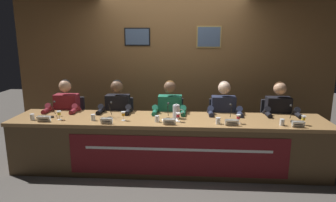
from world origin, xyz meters
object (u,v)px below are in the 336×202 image
(panelist_far_left, at_px, (65,112))
(juice_glass_far_right, at_px, (303,119))
(conference_table, at_px, (168,137))
(water_pitcher_central, at_px, (176,112))
(water_cup_far_left, at_px, (32,117))
(document_stack_center, at_px, (170,121))
(water_cup_center, at_px, (157,119))
(panelist_center, at_px, (170,114))
(microphone_far_right, at_px, (292,116))
(microphone_far_left, at_px, (53,112))
(nameplate_center, at_px, (169,122))
(panelist_left, at_px, (117,113))
(microphone_left, at_px, (110,113))
(chair_center, at_px, (170,127))
(juice_glass_left, at_px, (123,114))
(microphone_right, at_px, (231,115))
(water_cup_right, at_px, (218,121))
(water_cup_left, at_px, (93,118))
(juice_glass_far_left, at_px, (59,114))
(juice_glass_right, at_px, (238,117))
(chair_far_right, at_px, (274,130))
(nameplate_left, at_px, (106,121))
(nameplate_far_right, at_px, (298,124))
(nameplate_right, at_px, (232,122))
(chair_far_left, at_px, (71,125))
(panelist_right, at_px, (224,115))
(chair_left, at_px, (120,126))
(water_cup_far_right, at_px, (282,123))
(juice_glass_center, at_px, (178,116))
(chair_right, at_px, (222,129))
(panelist_far_right, at_px, (279,116))

(panelist_far_left, height_order, juice_glass_far_right, panelist_far_left)
(conference_table, distance_m, juice_glass_far_right, 1.80)
(conference_table, bearing_deg, water_pitcher_central, 52.68)
(water_cup_far_left, bearing_deg, document_stack_center, 2.26)
(panelist_far_left, distance_m, water_cup_center, 1.61)
(panelist_center, xyz_separation_m, microphone_far_right, (1.69, -0.42, 0.12))
(microphone_far_left, relative_size, nameplate_center, 1.30)
(juice_glass_far_right, relative_size, document_stack_center, 0.52)
(panelist_left, height_order, juice_glass_far_right, panelist_left)
(microphone_left, distance_m, chair_center, 1.09)
(conference_table, height_order, microphone_left, microphone_left)
(juice_glass_left, height_order, microphone_right, microphone_right)
(microphone_far_left, relative_size, water_cup_right, 2.54)
(water_cup_left, bearing_deg, water_pitcher_central, 9.69)
(juice_glass_far_left, bearing_deg, juice_glass_left, 1.53)
(juice_glass_right, height_order, chair_far_right, chair_far_right)
(nameplate_left, distance_m, juice_glass_right, 1.74)
(panelist_center, relative_size, nameplate_far_right, 7.91)
(water_cup_center, height_order, nameplate_right, water_cup_center)
(chair_far_left, relative_size, juice_glass_far_left, 7.20)
(chair_far_left, xyz_separation_m, panelist_left, (0.82, -0.20, 0.28))
(nameplate_right, distance_m, document_stack_center, 0.83)
(panelist_right, distance_m, water_cup_right, 0.62)
(microphone_far_left, height_order, document_stack_center, microphone_far_left)
(conference_table, distance_m, chair_far_right, 1.79)
(juice_glass_far_left, bearing_deg, panelist_left, 39.29)
(water_cup_left, distance_m, nameplate_center, 1.07)
(water_cup_right, height_order, chair_far_right, chair_far_right)
(chair_left, bearing_deg, water_cup_center, -47.92)
(conference_table, distance_m, panelist_far_left, 1.73)
(conference_table, relative_size, water_pitcher_central, 21.00)
(water_cup_far_left, xyz_separation_m, water_cup_far_right, (3.36, -0.02, 0.00))
(juice_glass_far_left, height_order, microphone_far_right, microphone_far_right)
(panelist_left, distance_m, juice_glass_far_right, 2.67)
(chair_left, height_order, water_cup_right, chair_left)
(juice_glass_center, height_order, chair_right, chair_right)
(nameplate_left, distance_m, panelist_right, 1.76)
(microphone_far_left, bearing_deg, panelist_left, 26.46)
(juice_glass_far_left, height_order, juice_glass_right, same)
(microphone_left, relative_size, nameplate_far_right, 1.40)
(juice_glass_far_left, relative_size, chair_right, 0.14)
(conference_table, height_order, nameplate_center, nameplate_center)
(water_cup_center, relative_size, panelist_far_right, 0.07)
(microphone_far_left, relative_size, juice_glass_far_right, 1.74)
(microphone_right, distance_m, nameplate_far_right, 0.85)
(juice_glass_far_left, distance_m, panelist_far_right, 3.19)
(nameplate_far_right, bearing_deg, nameplate_left, -179.66)
(chair_far_right, xyz_separation_m, water_pitcher_central, (-1.53, -0.56, 0.42))
(juice_glass_left, bearing_deg, water_cup_far_left, -177.32)
(panelist_far_right, bearing_deg, microphone_left, -170.65)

